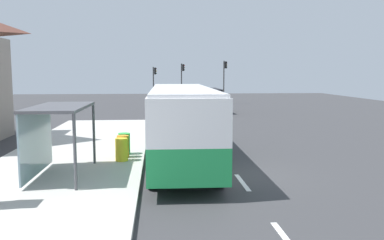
{
  "coord_description": "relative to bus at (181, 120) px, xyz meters",
  "views": [
    {
      "loc": [
        -2.68,
        -14.79,
        3.83
      ],
      "look_at": [
        -1.0,
        5.22,
        1.5
      ],
      "focal_mm": 38.27,
      "sensor_mm": 36.0,
      "label": 1
    }
  ],
  "objects": [
    {
      "name": "lane_stripe_seg_7",
      "position": [
        1.96,
        26.76,
        -1.84
      ],
      "size": [
        0.16,
        2.2,
        0.01
      ],
      "primitive_type": "cube",
      "color": "silver",
      "rests_on": "ground"
    },
    {
      "name": "traffic_light_median",
      "position": [
        2.11,
        34.31,
        1.45
      ],
      "size": [
        0.49,
        0.28,
        4.95
      ],
      "color": "#2D2D2D",
      "rests_on": "ground"
    },
    {
      "name": "lane_stripe_seg_2",
      "position": [
        1.96,
        1.76,
        -1.84
      ],
      "size": [
        0.16,
        2.2,
        0.01
      ],
      "primitive_type": "cube",
      "color": "silver",
      "rests_on": "ground"
    },
    {
      "name": "lane_stripe_seg_0",
      "position": [
        1.96,
        -8.24,
        -1.84
      ],
      "size": [
        0.16,
        2.2,
        0.01
      ],
      "primitive_type": "cube",
      "color": "silver",
      "rests_on": "ground"
    },
    {
      "name": "lane_stripe_seg_5",
      "position": [
        1.96,
        16.76,
        -1.84
      ],
      "size": [
        0.16,
        2.2,
        0.01
      ],
      "primitive_type": "cube",
      "color": "silver",
      "rests_on": "ground"
    },
    {
      "name": "recycling_bin_orange",
      "position": [
        -2.49,
        0.58,
        -1.19
      ],
      "size": [
        0.52,
        0.52,
        0.95
      ],
      "primitive_type": "cylinder",
      "color": "orange",
      "rests_on": "sidewalk_platform"
    },
    {
      "name": "recycling_bin_yellow",
      "position": [
        -2.49,
        -0.12,
        -1.19
      ],
      "size": [
        0.52,
        0.52,
        0.95
      ],
      "primitive_type": "cylinder",
      "color": "yellow",
      "rests_on": "sidewalk_platform"
    },
    {
      "name": "sidewalk_platform",
      "position": [
        -4.69,
        -0.24,
        -1.75
      ],
      "size": [
        6.2,
        30.0,
        0.18
      ],
      "primitive_type": "cube",
      "color": "beige",
      "rests_on": "ground"
    },
    {
      "name": "bus_shelter",
      "position": [
        -4.7,
        -2.43,
        0.25
      ],
      "size": [
        1.8,
        4.0,
        2.5
      ],
      "color": "#4C4C51",
      "rests_on": "sidewalk_platform"
    },
    {
      "name": "ground_plane",
      "position": [
        1.71,
        11.76,
        -1.86
      ],
      "size": [
        56.0,
        92.0,
        0.04
      ],
      "primitive_type": "cube",
      "color": "#38383A"
    },
    {
      "name": "traffic_light_near_side",
      "position": [
        7.21,
        32.71,
        1.64
      ],
      "size": [
        0.49,
        0.28,
        5.26
      ],
      "color": "#2D2D2D",
      "rests_on": "ground"
    },
    {
      "name": "lane_stripe_seg_1",
      "position": [
        1.96,
        -3.24,
        -1.84
      ],
      "size": [
        0.16,
        2.2,
        0.01
      ],
      "primitive_type": "cube",
      "color": "silver",
      "rests_on": "ground"
    },
    {
      "name": "bus",
      "position": [
        0.0,
        0.0,
        0.0
      ],
      "size": [
        2.68,
        11.05,
        3.21
      ],
      "color": "#1E8C47",
      "rests_on": "ground"
    },
    {
      "name": "sedan_near",
      "position": [
        4.01,
        34.5,
        -1.05
      ],
      "size": [
        1.86,
        4.41,
        1.52
      ],
      "color": "#A51919",
      "rests_on": "ground"
    },
    {
      "name": "lane_stripe_seg_6",
      "position": [
        1.96,
        21.76,
        -1.84
      ],
      "size": [
        0.16,
        2.2,
        0.01
      ],
      "primitive_type": "cube",
      "color": "silver",
      "rests_on": "ground"
    },
    {
      "name": "white_van",
      "position": [
        3.91,
        22.16,
        -0.5
      ],
      "size": [
        2.05,
        5.2,
        2.3
      ],
      "color": "black",
      "rests_on": "ground"
    },
    {
      "name": "traffic_light_far_side",
      "position": [
        -1.38,
        33.51,
        1.19
      ],
      "size": [
        0.49,
        0.28,
        4.52
      ],
      "color": "#2D2D2D",
      "rests_on": "ground"
    },
    {
      "name": "lane_stripe_seg_3",
      "position": [
        1.96,
        6.76,
        -1.84
      ],
      "size": [
        0.16,
        2.2,
        0.01
      ],
      "primitive_type": "cube",
      "color": "silver",
      "rests_on": "ground"
    },
    {
      "name": "recycling_bin_green",
      "position": [
        -2.49,
        1.28,
        -1.19
      ],
      "size": [
        0.52,
        0.52,
        0.95
      ],
      "primitive_type": "cylinder",
      "color": "green",
      "rests_on": "sidewalk_platform"
    },
    {
      "name": "lane_stripe_seg_4",
      "position": [
        1.96,
        11.76,
        -1.84
      ],
      "size": [
        0.16,
        2.2,
        0.01
      ],
      "primitive_type": "cube",
      "color": "silver",
      "rests_on": "ground"
    }
  ]
}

